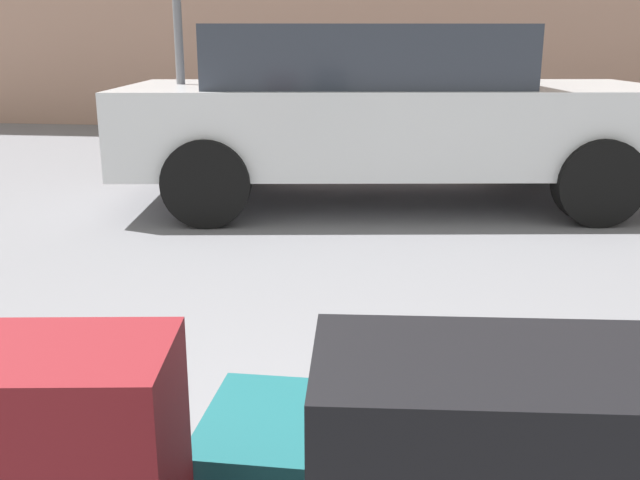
{
  "coord_description": "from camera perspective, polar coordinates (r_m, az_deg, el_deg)",
  "views": [
    {
      "loc": [
        0.29,
        -0.96,
        1.3
      ],
      "look_at": [
        0.0,
        1.2,
        0.69
      ],
      "focal_mm": 39.81,
      "sensor_mm": 36.0,
      "label": 1
    }
  ],
  "objects": [
    {
      "name": "no_parking_sign",
      "position": [
        6.11,
        -11.4,
        17.34
      ],
      "size": [
        0.49,
        0.12,
        2.45
      ],
      "color": "slate",
      "rests_on": "ground_plane"
    },
    {
      "name": "bollard_kerb_near",
      "position": [
        9.27,
        20.38,
        8.83
      ],
      "size": [
        0.25,
        0.25,
        0.7
      ],
      "primitive_type": "cylinder",
      "color": "#72665B",
      "rests_on": "ground_plane"
    },
    {
      "name": "parked_car",
      "position": [
        5.94,
        5.2,
        10.39
      ],
      "size": [
        4.52,
        2.41,
        1.42
      ],
      "color": "silver",
      "rests_on": "ground_plane"
    }
  ]
}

